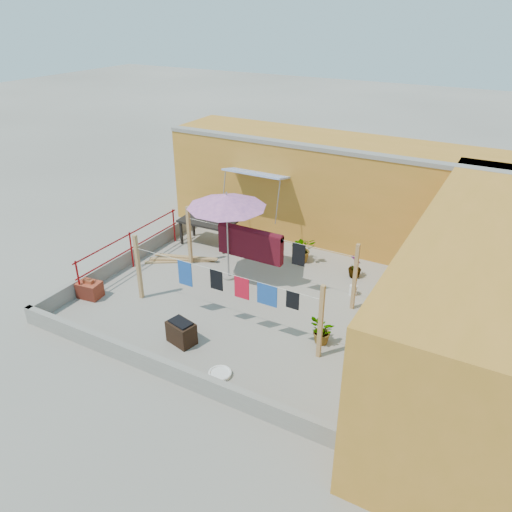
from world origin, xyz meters
The scene contains 21 objects.
ground centered at (0.00, 0.00, 0.00)m, with size 80.00×80.00×0.00m, color #9E998E.
wall_back centered at (0.50, 4.69, 1.61)m, with size 11.00×3.27×3.21m.
wall_right centered at (5.20, 0.00, 1.60)m, with size 2.40×9.00×3.20m, color #C07A2A.
parapet_front centered at (0.00, -3.58, 0.22)m, with size 8.30×0.16×0.44m, color gray.
parapet_left centered at (-4.08, 0.00, 0.22)m, with size 0.16×7.30×0.44m, color gray.
red_railing centered at (-3.85, -0.20, 0.72)m, with size 0.05×4.20×1.10m.
clothesline_rig centered at (-0.34, 0.54, 1.08)m, with size 5.09×2.35×1.80m.
patio_umbrella centered at (-1.06, 0.61, 2.28)m, with size 2.60×2.60×2.54m.
outdoor_table centered at (-2.78, 2.13, 0.74)m, with size 1.79×0.95×0.82m.
brick_stack centered at (-3.70, -2.03, 0.22)m, with size 0.64×0.50×0.51m.
lumber_pile centered at (-2.82, 0.77, 0.06)m, with size 1.93×1.19×0.12m.
brazier centered at (-0.42, -2.45, 0.28)m, with size 0.71×0.56×0.57m.
white_basin centered at (0.96, -2.98, 0.05)m, with size 0.50×0.50×0.09m.
water_jug_a centered at (3.70, 0.54, 0.16)m, with size 0.23×0.23×0.36m.
water_jug_b centered at (2.30, 1.43, 0.14)m, with size 0.20×0.20×0.32m.
green_hose centered at (3.70, 3.20, 0.04)m, with size 0.53×0.53×0.08m.
plant_back_a centered at (0.33, 2.53, 0.40)m, with size 0.73×0.63×0.81m, color #24601B.
plant_back_b centered at (2.02, 2.36, 0.32)m, with size 0.36×0.36×0.65m, color #24601B.
plant_right_a centered at (3.34, 1.37, 0.44)m, with size 0.46×0.31×0.88m, color #24601B.
plant_right_b centered at (3.37, -0.87, 0.40)m, with size 0.44×0.35×0.80m, color #24601B.
plant_right_c centered at (2.39, -0.95, 0.33)m, with size 0.60×0.52×0.66m, color #24601B.
Camera 1 is at (5.55, -9.71, 6.96)m, focal length 35.00 mm.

